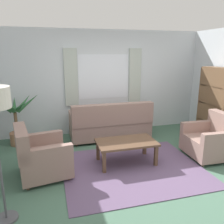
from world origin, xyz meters
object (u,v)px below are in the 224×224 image
object	(u,v)px
armchair_right	(211,140)
bookshelf	(215,108)
armchair_left	(40,156)
potted_plant	(15,119)
coffee_table	(126,144)
couch	(110,124)

from	to	relation	value
armchair_right	bookshelf	bearing A→B (deg)	142.22
armchair_left	bookshelf	bearing A→B (deg)	-90.05
armchair_left	potted_plant	distance (m)	1.69
armchair_left	coffee_table	distance (m)	1.55
couch	potted_plant	distance (m)	2.17
armchair_left	armchair_right	distance (m)	3.28
coffee_table	armchair_left	bearing A→B (deg)	-177.91
potted_plant	bookshelf	distance (m)	4.58
bookshelf	potted_plant	bearing A→B (deg)	78.52
couch	armchair_right	bearing A→B (deg)	138.22
coffee_table	potted_plant	size ratio (longest dim) A/B	0.92
armchair_left	coffee_table	xyz separation A→B (m)	(1.54, 0.06, 0.03)
couch	bookshelf	world-z (taller)	bookshelf
armchair_left	armchair_right	bearing A→B (deg)	-101.77
coffee_table	couch	bearing A→B (deg)	87.85
armchair_left	bookshelf	world-z (taller)	bookshelf
armchair_right	potted_plant	bearing A→B (deg)	-111.80
coffee_table	bookshelf	xyz separation A→B (m)	(2.39, 0.61, 0.41)
armchair_left	coffee_table	world-z (taller)	armchair_left
couch	bookshelf	bearing A→B (deg)	162.97
potted_plant	coffee_table	bearing A→B (deg)	-35.89
couch	coffee_table	bearing A→B (deg)	87.85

